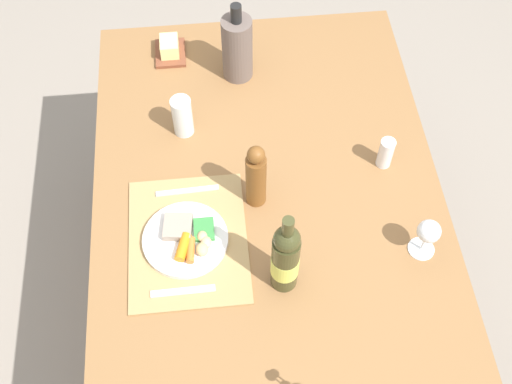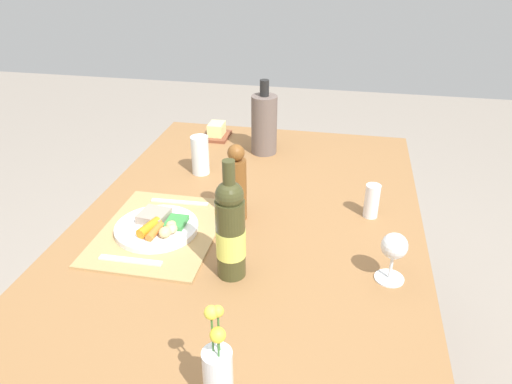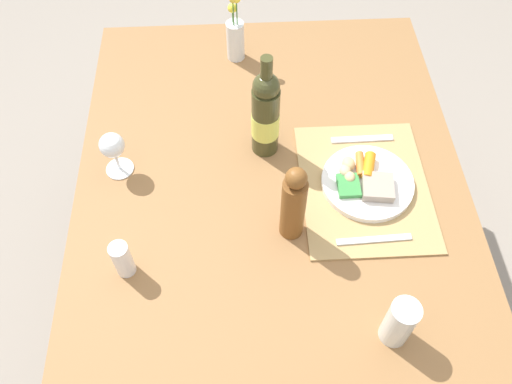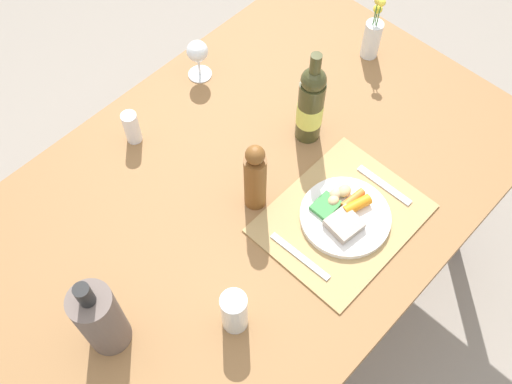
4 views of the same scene
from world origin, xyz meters
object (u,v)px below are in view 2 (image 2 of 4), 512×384
wine_glass (394,249)px  pepper_mill (237,184)px  salt_shaker (372,201)px  flower_vase (218,373)px  butter_dish (217,132)px  dinner_plate (158,226)px  cooler_bottle (264,124)px  dining_table (248,243)px  knife (130,260)px  water_tumbler (200,157)px  fork (180,202)px  wine_bottle (230,230)px

wine_glass → pepper_mill: bearing=-115.7°
salt_shaker → flower_vase: size_ratio=0.47×
salt_shaker → butter_dish: 0.81m
dinner_plate → cooler_bottle: size_ratio=0.83×
dining_table → butter_dish: (-0.63, -0.27, 0.10)m
dinner_plate → pepper_mill: pepper_mill is taller
dinner_plate → knife: size_ratio=1.39×
water_tumbler → butter_dish: (-0.34, -0.03, -0.04)m
dining_table → pepper_mill: bearing=-122.5°
cooler_bottle → salt_shaker: (0.41, 0.40, -0.06)m
fork → cooler_bottle: bearing=155.6°
cooler_bottle → dinner_plate: bearing=-17.4°
cooler_bottle → flower_vase: (1.13, 0.12, -0.04)m
wine_glass → flower_vase: size_ratio=0.59×
knife → wine_bottle: 0.29m
flower_vase → water_tumbler: bearing=-161.1°
wine_glass → wine_bottle: 0.39m
fork → water_tumbler: 0.24m
water_tumbler → pepper_mill: pepper_mill is taller
knife → water_tumbler: bearing=176.7°
dining_table → knife: 0.37m
dining_table → fork: fork is taller
flower_vase → knife: bearing=-137.2°
fork → wine_bottle: size_ratio=0.58×
dinner_plate → salt_shaker: bearing=109.5°
water_tumbler → butter_dish: water_tumbler is taller
wine_glass → butter_dish: size_ratio=1.01×
knife → butter_dish: butter_dish is taller
fork → cooler_bottle: cooler_bottle is taller
knife → salt_shaker: (-0.36, 0.61, 0.04)m
dining_table → wine_glass: size_ratio=11.81×
knife → cooler_bottle: bearing=164.0°
pepper_mill → dinner_plate: bearing=-59.1°
butter_dish → cooler_bottle: bearing=63.3°
salt_shaker → butter_dish: size_ratio=0.81×
water_tumbler → pepper_mill: (0.27, 0.20, 0.05)m
butter_dish → salt_shaker: bearing=50.1°
pepper_mill → wine_glass: bearing=64.3°
dinner_plate → flower_vase: bearing=31.9°
dinner_plate → pepper_mill: size_ratio=0.99×
knife → wine_bottle: wine_bottle is taller
dinner_plate → butter_dish: (-0.73, -0.03, 0.00)m
flower_vase → wine_bottle: (-0.37, -0.07, 0.05)m
wine_glass → butter_dish: wine_glass is taller
water_tumbler → wine_bottle: size_ratio=0.44×
dinner_plate → wine_glass: bearing=82.3°
dining_table → cooler_bottle: 0.56m
butter_dish → wine_bottle: (0.87, 0.28, 0.10)m
fork → water_tumbler: bearing=177.9°
pepper_mill → wine_glass: 0.48m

